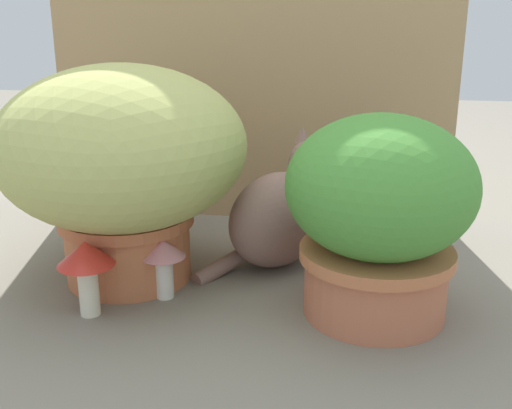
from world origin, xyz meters
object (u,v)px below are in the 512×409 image
Objects in this scene: grass_planter at (122,159)px; cat at (283,213)px; leafy_planter at (379,211)px; mushroom_ornament_pink at (163,256)px; mushroom_ornament_red at (86,261)px.

grass_planter reaches higher than cat.
mushroom_ornament_pink is (-0.43, -0.00, -0.12)m from leafy_planter.
cat reaches higher than mushroom_ornament_red.
grass_planter is 0.38m from cat.
mushroom_ornament_red is (-0.01, -0.18, -0.16)m from grass_planter.
grass_planter is 1.34× the size of leafy_planter.
mushroom_ornament_red is at bearing -94.72° from grass_planter.
leafy_planter is (0.53, -0.08, -0.06)m from grass_planter.
mushroom_ornament_pink is at bearing 38.56° from mushroom_ornament_red.
mushroom_ornament_pink is at bearing -134.45° from cat.
cat is 0.31m from mushroom_ornament_pink.
leafy_planter is 1.22× the size of cat.
grass_planter is 0.23m from mushroom_ornament_pink.
mushroom_ornament_red is at bearing -169.90° from leafy_planter.
cat is at bearing 133.15° from leafy_planter.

